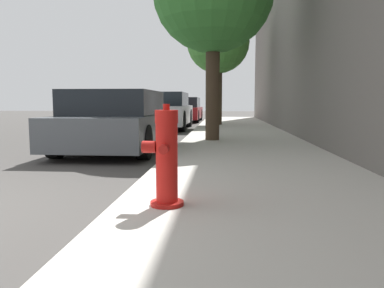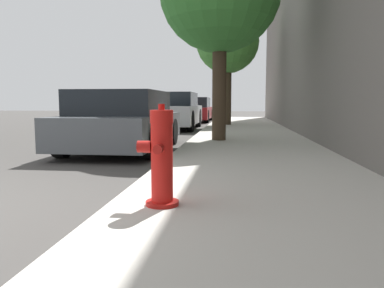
# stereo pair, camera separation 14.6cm
# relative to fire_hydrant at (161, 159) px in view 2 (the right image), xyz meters

# --- Properties ---
(sidewalk_slab) EXTENTS (2.79, 40.00, 0.12)m
(sidewalk_slab) POSITION_rel_fire_hydrant_xyz_m (0.93, -0.39, -0.45)
(sidewalk_slab) COLOR #B7B2A8
(sidewalk_slab) RESTS_ON ground_plane
(fire_hydrant) EXTENTS (0.34, 0.37, 0.85)m
(fire_hydrant) POSITION_rel_fire_hydrant_xyz_m (0.00, 0.00, 0.00)
(fire_hydrant) COLOR #A91511
(fire_hydrant) RESTS_ON sidewalk_slab
(parked_car_near) EXTENTS (1.77, 3.81, 1.21)m
(parked_car_near) POSITION_rel_fire_hydrant_xyz_m (-1.66, 4.36, 0.08)
(parked_car_near) COLOR #4C5156
(parked_car_near) RESTS_ON ground_plane
(parked_car_mid) EXTENTS (1.84, 4.16, 1.34)m
(parked_car_mid) POSITION_rel_fire_hydrant_xyz_m (-1.73, 10.70, 0.15)
(parked_car_mid) COLOR #B7B7BC
(parked_car_mid) RESTS_ON ground_plane
(parked_car_far) EXTENTS (1.85, 4.31, 1.23)m
(parked_car_far) POSITION_rel_fire_hydrant_xyz_m (-1.61, 16.17, 0.09)
(parked_car_far) COLOR maroon
(parked_car_far) RESTS_ON ground_plane
(street_tree_far) EXTENTS (2.41, 2.41, 4.38)m
(street_tree_far) POSITION_rel_fire_hydrant_xyz_m (0.25, 11.68, 2.75)
(street_tree_far) COLOR #423323
(street_tree_far) RESTS_ON sidewalk_slab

